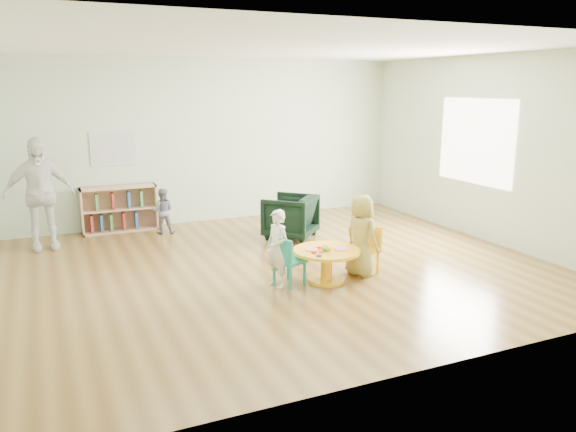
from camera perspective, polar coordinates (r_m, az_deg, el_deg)
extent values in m
plane|color=brown|center=(7.41, -1.17, -5.33)|extent=(7.00, 7.00, 0.00)
cube|color=silver|center=(7.04, -1.28, 16.41)|extent=(7.00, 6.00, 0.10)
cube|color=#B1C5A8|center=(9.91, -8.01, 7.52)|extent=(7.00, 0.10, 2.80)
cube|color=#B1C5A8|center=(4.52, 13.68, 0.68)|extent=(7.00, 0.10, 2.80)
cube|color=#B1C5A8|center=(9.03, 19.85, 6.34)|extent=(0.10, 6.00, 2.80)
cube|color=silver|center=(9.23, 18.52, 7.19)|extent=(0.02, 1.60, 1.30)
cylinder|color=#FEB015|center=(6.89, 3.93, -5.18)|extent=(0.14, 0.14, 0.37)
cylinder|color=#FEB015|center=(6.94, 3.90, -6.49)|extent=(0.45, 0.45, 0.04)
cylinder|color=#FEB015|center=(6.83, 3.95, -3.56)|extent=(0.81, 0.81, 0.04)
cylinder|color=pink|center=(6.78, 2.42, -3.43)|extent=(0.15, 0.15, 0.02)
cylinder|color=pink|center=(6.84, 5.45, -3.34)|extent=(0.17, 0.17, 0.02)
cylinder|color=#FEB015|center=(6.79, 3.89, -3.29)|extent=(0.09, 0.13, 0.04)
cylinder|color=#126734|center=(6.71, 3.92, -3.50)|extent=(0.04, 0.05, 0.02)
cylinder|color=#126734|center=(6.88, 3.87, -3.09)|extent=(0.04, 0.05, 0.02)
cube|color=red|center=(6.87, 3.17, -3.21)|extent=(0.06, 0.05, 0.02)
cube|color=#DA5B12|center=(6.69, 3.33, -3.66)|extent=(0.05, 0.06, 0.02)
cube|color=#1C2DD2|center=(6.55, 3.14, -4.04)|extent=(0.05, 0.05, 0.02)
cube|color=#126734|center=(6.75, 3.75, -3.51)|extent=(0.07, 0.06, 0.02)
cube|color=red|center=(6.67, 2.67, -3.71)|extent=(0.05, 0.06, 0.02)
cube|color=#198B77|center=(6.73, 0.14, -4.57)|extent=(0.43, 0.43, 0.04)
cube|color=#198B77|center=(6.58, -0.66, -3.51)|extent=(0.17, 0.31, 0.28)
cylinder|color=#198B77|center=(6.77, -1.41, -5.90)|extent=(0.04, 0.04, 0.28)
cylinder|color=#198B77|center=(6.61, 0.25, -6.38)|extent=(0.04, 0.04, 0.28)
cylinder|color=#198B77|center=(6.95, 0.03, -5.38)|extent=(0.04, 0.04, 0.28)
cylinder|color=#198B77|center=(6.79, 1.68, -5.83)|extent=(0.04, 0.04, 0.28)
cube|color=#FEB015|center=(7.21, 7.68, -3.44)|extent=(0.40, 0.40, 0.04)
cube|color=#FEB015|center=(7.26, 8.50, -2.00)|extent=(0.11, 0.33, 0.28)
cylinder|color=#FEB015|center=(7.26, 9.10, -4.72)|extent=(0.04, 0.04, 0.28)
cylinder|color=#FEB015|center=(7.43, 7.63, -4.25)|extent=(0.04, 0.04, 0.28)
cylinder|color=#FEB015|center=(7.08, 7.65, -5.14)|extent=(0.04, 0.04, 0.28)
cylinder|color=#FEB015|center=(7.25, 6.17, -4.64)|extent=(0.04, 0.04, 0.28)
cube|color=tan|center=(9.53, -20.23, 0.37)|extent=(0.03, 0.30, 0.75)
cube|color=tan|center=(9.67, -13.32, 1.01)|extent=(0.03, 0.30, 0.75)
cube|color=tan|center=(9.67, -16.61, -1.39)|extent=(1.20, 0.30, 0.03)
cube|color=tan|center=(9.52, -16.89, 2.81)|extent=(1.20, 0.30, 0.03)
cube|color=tan|center=(9.59, -16.75, 0.69)|extent=(1.14, 0.28, 0.03)
cube|color=tan|center=(9.72, -16.86, 0.86)|extent=(1.20, 0.02, 0.75)
cube|color=#AD2F2E|center=(9.57, -19.32, -0.71)|extent=(0.04, 0.18, 0.26)
cube|color=#2F5FA4|center=(9.58, -18.43, -0.63)|extent=(0.04, 0.18, 0.26)
cube|color=#4C9545|center=(9.59, -17.54, -0.55)|extent=(0.04, 0.18, 0.26)
cube|color=#AD2F2E|center=(9.61, -16.36, -0.44)|extent=(0.04, 0.18, 0.26)
cube|color=#2F5FA4|center=(9.64, -15.19, -0.33)|extent=(0.04, 0.18, 0.26)
cube|color=#4C9545|center=(9.50, -18.88, 1.36)|extent=(0.04, 0.18, 0.26)
cube|color=#AD2F2E|center=(9.52, -17.39, 1.50)|extent=(0.04, 0.18, 0.26)
cube|color=#2F5FA4|center=(9.55, -15.90, 1.63)|extent=(0.04, 0.18, 0.26)
cube|color=#4C9545|center=(9.58, -14.72, 1.74)|extent=(0.04, 0.18, 0.26)
cube|color=silver|center=(9.59, -17.26, 6.58)|extent=(0.74, 0.01, 0.54)
cube|color=#EE4832|center=(9.58, -17.25, 6.57)|extent=(0.70, 0.00, 0.50)
imported|color=black|center=(8.80, 0.24, -0.05)|extent=(1.04, 1.04, 0.68)
imported|color=white|center=(6.63, -1.10, -3.32)|extent=(0.32, 0.39, 0.93)
imported|color=yellow|center=(7.06, 7.46, -1.99)|extent=(0.44, 0.57, 1.03)
imported|color=#161A39|center=(9.26, -12.63, 0.50)|extent=(0.43, 0.37, 0.74)
imported|color=white|center=(8.85, -23.96, 2.06)|extent=(0.99, 0.48, 1.64)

